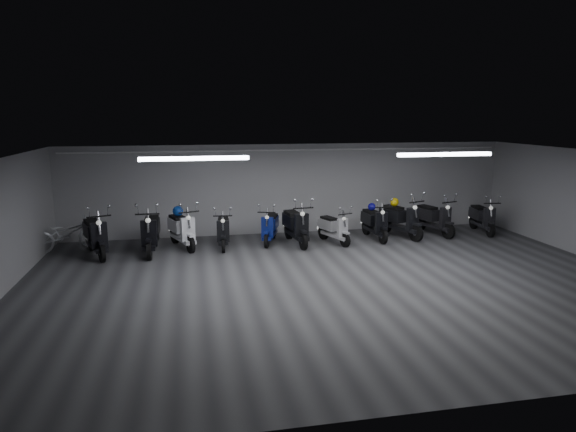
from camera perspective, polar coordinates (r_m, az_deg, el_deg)
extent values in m
cube|color=#39393C|center=(11.35, 5.45, -7.59)|extent=(14.00, 10.00, 0.01)
cube|color=slate|center=(10.77, 5.74, 6.69)|extent=(14.00, 10.00, 0.01)
cube|color=#9C9C9E|center=(15.76, 0.37, 3.11)|extent=(14.00, 0.01, 2.80)
cube|color=#9C9C9E|center=(6.54, 18.45, -9.70)|extent=(14.00, 0.01, 2.80)
cube|color=white|center=(11.31, -10.60, 6.45)|extent=(2.40, 0.18, 0.08)
cube|color=white|center=(12.86, 17.40, 6.71)|extent=(2.40, 0.18, 0.08)
cylinder|color=white|center=(15.54, 0.43, 7.52)|extent=(13.60, 0.05, 0.05)
imported|color=white|center=(14.96, -23.97, -1.48)|extent=(1.95, 1.18, 1.19)
sphere|color=#0E0B7C|center=(15.39, 9.50, 1.05)|extent=(0.23, 0.23, 0.23)
sphere|color=yellow|center=(15.74, 12.00, 1.56)|extent=(0.27, 0.27, 0.27)
sphere|color=navy|center=(14.47, -12.42, 0.55)|extent=(0.29, 0.29, 0.29)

